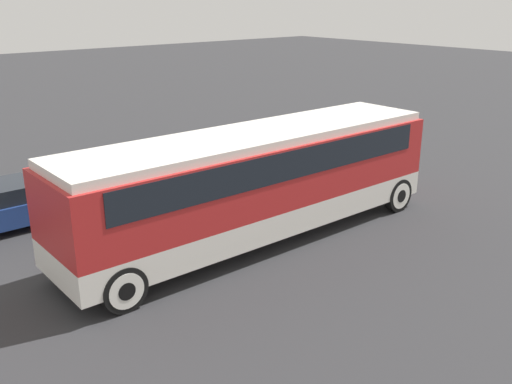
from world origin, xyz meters
TOP-DOWN VIEW (x-y plane):
  - ground_plane at (0.00, 0.00)m, footprint 120.00×120.00m
  - tour_bus at (0.10, 0.00)m, footprint 11.40×2.69m
  - parked_car_mid at (0.88, 4.76)m, footprint 4.12×1.85m
  - parked_car_far at (5.31, 5.18)m, footprint 4.67×1.85m

SIDE VIEW (x-z plane):
  - ground_plane at x=0.00m, z-range 0.00..0.00m
  - parked_car_far at x=5.31m, z-range 0.01..1.32m
  - parked_car_mid at x=0.88m, z-range 0.00..1.40m
  - tour_bus at x=0.10m, z-range 0.32..3.40m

